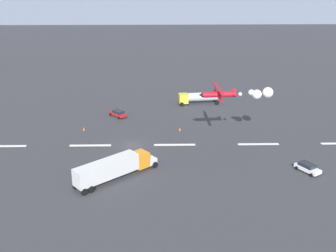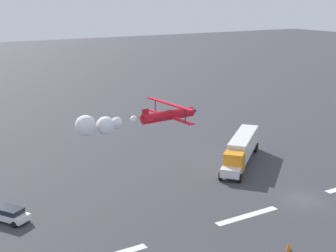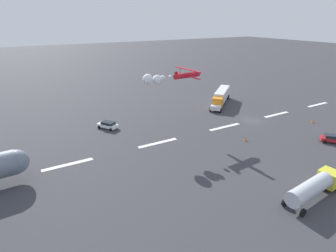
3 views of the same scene
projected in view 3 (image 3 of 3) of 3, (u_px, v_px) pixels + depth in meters
The scene contains 13 objects.
ground_plane at pixel (252, 120), 63.02m from camera, with size 440.00×440.00×0.00m, color #38383D.
runway_stripe_3 at pixel (318, 105), 74.39m from camera, with size 8.00×0.90×0.01m, color white.
runway_stripe_4 at pixel (276, 114), 66.81m from camera, with size 8.00×0.90×0.01m, color white.
runway_stripe_5 at pixel (225, 127), 59.23m from camera, with size 8.00×0.90×0.01m, color white.
runway_stripe_6 at pixel (158, 143), 51.65m from camera, with size 8.00×0.90×0.01m, color white.
runway_stripe_7 at pixel (68, 165), 44.06m from camera, with size 8.00×0.90×0.01m, color white.
stunt_biplane_red at pixel (166, 78), 52.02m from camera, with size 13.41×7.42×2.16m.
semi_truck_orange at pixel (221, 96), 74.31m from camera, with size 13.36×11.99×3.70m.
fuel_tanker_truck at pixel (315, 187), 35.29m from camera, with size 10.30×3.70×2.90m.
followme_car_yellow at pixel (108, 125), 58.16m from camera, with size 3.92×4.74×1.52m.
airport_staff_sedan at pixel (333, 139), 51.55m from camera, with size 4.38×4.54×1.52m.
traffic_cone_near at pixel (313, 121), 61.49m from camera, with size 0.44×0.44×0.75m, color orange.
traffic_cone_far at pixel (245, 139), 52.46m from camera, with size 0.44×0.44×0.75m, color orange.
Camera 3 is at (46.22, 41.56, 21.99)m, focal length 29.35 mm.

